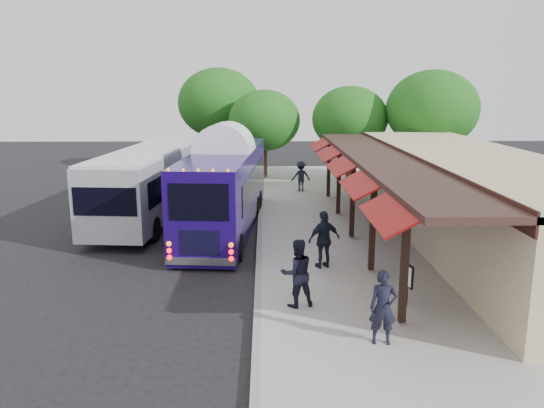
% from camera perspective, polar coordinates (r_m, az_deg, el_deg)
% --- Properties ---
extents(ground, '(90.00, 90.00, 0.00)m').
position_cam_1_polar(ground, '(17.73, -1.62, -7.80)').
color(ground, black).
rests_on(ground, ground).
extents(sidewalk, '(10.00, 40.00, 0.15)m').
position_cam_1_polar(sidewalk, '(22.03, 11.66, -3.78)').
color(sidewalk, '#9E9B93').
rests_on(sidewalk, ground).
extents(curb, '(0.20, 40.00, 0.16)m').
position_cam_1_polar(curb, '(21.51, -1.35, -3.92)').
color(curb, gray).
rests_on(curb, ground).
extents(station_shelter, '(8.15, 20.00, 3.60)m').
position_cam_1_polar(station_shelter, '(22.59, 20.27, 0.73)').
color(station_shelter, tan).
rests_on(station_shelter, ground).
extents(coach_bus, '(3.36, 11.72, 3.70)m').
position_cam_1_polar(coach_bus, '(23.19, -5.05, 2.10)').
color(coach_bus, '#1E0862').
rests_on(coach_bus, ground).
extents(city_bus, '(3.70, 12.48, 3.30)m').
position_cam_1_polar(city_bus, '(26.10, -12.66, 2.65)').
color(city_bus, gray).
rests_on(city_bus, ground).
extents(ped_a, '(0.69, 0.48, 1.80)m').
position_cam_1_polar(ped_a, '(13.00, 11.88, -10.85)').
color(ped_a, black).
rests_on(ped_a, sidewalk).
extents(ped_b, '(1.11, 0.96, 1.94)m').
position_cam_1_polar(ped_b, '(14.78, 2.71, -7.42)').
color(ped_b, black).
rests_on(ped_b, sidewalk).
extents(ped_c, '(1.25, 0.87, 1.96)m').
position_cam_1_polar(ped_c, '(17.92, 5.63, -3.82)').
color(ped_c, black).
rests_on(ped_c, sidewalk).
extents(ped_d, '(1.25, 0.88, 1.77)m').
position_cam_1_polar(ped_d, '(31.13, 3.11, 3.01)').
color(ped_d, black).
rests_on(ped_d, sidewalk).
extents(sign_board, '(0.21, 0.54, 1.22)m').
position_cam_1_polar(sign_board, '(15.31, 14.33, -7.66)').
color(sign_board, black).
rests_on(sign_board, sidewalk).
extents(tree_left, '(4.69, 4.69, 6.00)m').
position_cam_1_polar(tree_left, '(35.12, -0.82, 8.97)').
color(tree_left, '#382314').
rests_on(tree_left, ground).
extents(tree_mid, '(4.87, 4.87, 6.24)m').
position_cam_1_polar(tree_mid, '(34.79, 8.37, 9.07)').
color(tree_mid, '#382314').
rests_on(tree_mid, ground).
extents(tree_right, '(5.62, 5.62, 7.20)m').
position_cam_1_polar(tree_right, '(34.39, 16.86, 9.71)').
color(tree_right, '#382314').
rests_on(tree_right, ground).
extents(tree_far, '(5.88, 5.88, 7.52)m').
position_cam_1_polar(tree_far, '(38.92, -5.74, 10.75)').
color(tree_far, '#382314').
rests_on(tree_far, ground).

